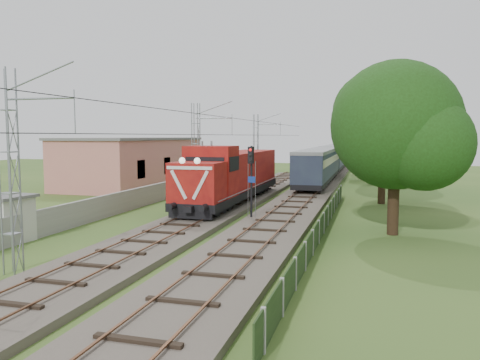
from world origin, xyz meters
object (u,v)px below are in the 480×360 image
(coach_rake, at_px, (343,151))
(relay_hut, at_px, (6,219))
(locomotive, at_px, (232,175))
(signal_post, at_px, (251,170))

(coach_rake, xyz_separation_m, relay_hut, (-12.40, -75.79, -1.22))
(relay_hut, bearing_deg, coach_rake, 80.71)
(locomotive, xyz_separation_m, signal_post, (3.23, -6.71, 0.92))
(signal_post, relative_size, relay_hut, 1.88)
(signal_post, bearing_deg, locomotive, 115.71)
(locomotive, height_order, coach_rake, locomotive)
(coach_rake, height_order, relay_hut, coach_rake)
(coach_rake, bearing_deg, relay_hut, -99.29)
(locomotive, relative_size, relay_hut, 7.22)
(signal_post, height_order, relay_hut, signal_post)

